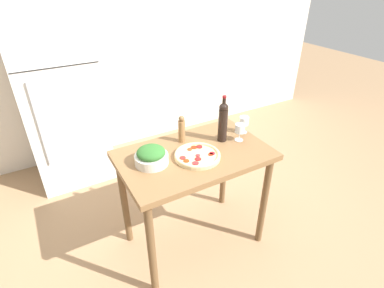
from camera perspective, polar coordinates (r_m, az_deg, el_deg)
The scene contains 10 objects.
ground_plane at distance 2.81m, azimuth 0.36°, elevation -17.59°, with size 14.00×14.00×0.00m, color #9E7A56.
wall_back at distance 3.78m, azimuth -15.31°, elevation 17.63°, with size 6.40×0.08×2.60m.
refrigerator at distance 3.40m, azimuth -23.82°, elevation 8.01°, with size 0.75×0.72×1.86m.
prep_counter at distance 2.29m, azimuth 0.43°, elevation -4.52°, with size 1.11×0.69×0.91m.
wine_bottle at distance 2.31m, azimuth 5.92°, elevation 4.38°, with size 0.07×0.07×0.38m.
wine_glass_near at distance 2.36m, azimuth 9.10°, elevation 2.78°, with size 0.08×0.08×0.14m.
wine_glass_far at distance 2.48m, azimuth 9.88°, elevation 4.22°, with size 0.08×0.08×0.14m.
pepper_mill at distance 2.31m, azimuth -1.87°, elevation 2.81°, with size 0.05×0.05×0.22m.
salad_bowl at distance 2.09m, azimuth -7.75°, elevation -2.29°, with size 0.24×0.24×0.13m.
homemade_pizza at distance 2.15m, azimuth 1.03°, elevation -2.19°, with size 0.33×0.33×0.04m.
Camera 1 is at (-0.93, -1.61, 2.11)m, focal length 28.00 mm.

